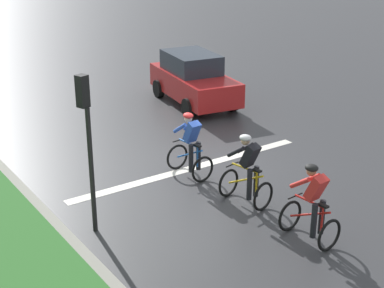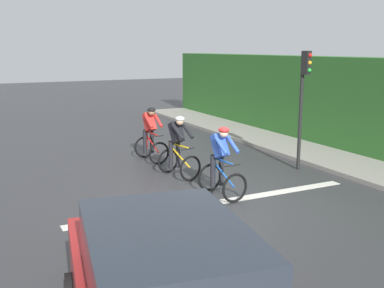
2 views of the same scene
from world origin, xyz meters
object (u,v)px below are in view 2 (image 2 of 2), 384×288
Objects in this scene: cyclist_second at (178,148)px; cyclist_mid at (221,163)px; cyclist_lead at (151,135)px; traffic_light_near_crossing at (303,92)px.

cyclist_mid is at bearing -84.55° from cyclist_second.
cyclist_lead is 0.50× the size of traffic_light_near_crossing.
cyclist_second is at bearing -90.03° from cyclist_lead.
traffic_light_near_crossing is at bearing -40.43° from cyclist_lead.
cyclist_lead is at bearing 139.57° from traffic_light_near_crossing.
cyclist_second is 1.00× the size of cyclist_mid.
cyclist_second is 0.50× the size of traffic_light_near_crossing.
cyclist_second and cyclist_mid have the same top height.
cyclist_mid is 0.50× the size of traffic_light_near_crossing.
cyclist_mid is at bearing -87.30° from cyclist_lead.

